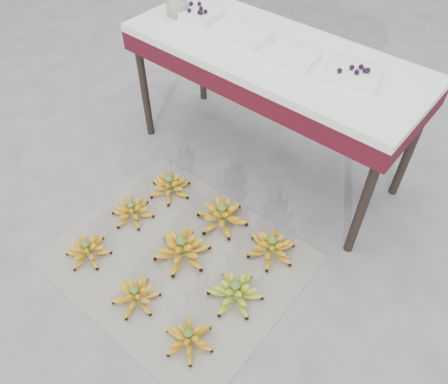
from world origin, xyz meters
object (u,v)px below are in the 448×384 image
Objects in this scene: bunch_front_right at (189,338)px; bunch_mid_right at (235,292)px; bunch_front_left at (88,250)px; bunch_back_right at (271,247)px; tray_left at (248,36)px; tray_right at (292,56)px; bunch_back_center at (222,215)px; glass_jar at (177,1)px; bunch_mid_center at (182,249)px; bunch_mid_left at (132,211)px; bunch_back_left at (170,186)px; vendor_table at (272,64)px; tray_far_left at (197,13)px; newspaper_mat at (178,258)px; bunch_front_center at (136,295)px; tray_far_right at (353,75)px.

bunch_mid_right is (0.02, 0.32, 0.01)m from bunch_front_right.
bunch_back_right reaches higher than bunch_front_left.
tray_right is (0.30, -0.03, 0.00)m from tray_left.
bunch_back_right is (-0.02, 0.34, -0.00)m from bunch_mid_right.
bunch_back_center is 2.06× the size of glass_jar.
bunch_mid_right is 1.67m from glass_jar.
bunch_mid_right is at bearing 20.64° from bunch_mid_center.
bunch_mid_center is 1.17× the size of bunch_mid_right.
bunch_mid_left is at bearing 161.20° from bunch_mid_right.
bunch_back_center is 0.34m from bunch_back_right.
bunch_front_left is at bearing -93.02° from bunch_back_left.
bunch_mid_left is 1.21× the size of tray_left.
bunch_mid_center is 0.38m from bunch_mid_right.
vendor_table is 6.96× the size of tray_left.
newspaper_mat is at bearing -54.74° from tray_far_left.
tray_far_left is at bearing 139.09° from bunch_front_center.
tray_right is at bearing 132.88° from bunch_back_right.
glass_jar is at bearing 100.48° from bunch_mid_left.
tray_right is at bearing 58.82° from bunch_front_left.
tray_far_left reaches higher than tray_left.
bunch_mid_left is at bearing 173.64° from newspaper_mat.
bunch_back_left is at bearing -99.62° from tray_left.
bunch_back_left is 1.10× the size of tray_left.
bunch_front_right is 0.98m from bunch_back_left.
tray_far_right is 1.13m from glass_jar.
bunch_mid_center is at bearing -15.26° from bunch_mid_left.
newspaper_mat is 0.07m from bunch_mid_center.
vendor_table is at bearing 63.83° from bunch_back_left.
bunch_front_right is 0.65m from bunch_back_right.
glass_jar is at bearing 143.85° from bunch_front_center.
vendor_table is at bearing 123.61° from bunch_front_right.
tray_right is at bearing -4.20° from tray_far_left.
bunch_back_left is at bearing -113.59° from vendor_table.
bunch_mid_left is at bearing 81.76° from bunch_front_left.
bunch_back_left is 0.93m from vendor_table.
bunch_mid_right is at bearing 99.57° from bunch_front_right.
bunch_back_center is (0.01, 0.32, -0.00)m from bunch_mid_center.
bunch_back_center is at bearing -119.46° from tray_far_right.
tray_far_left is at bearing 149.76° from bunch_mid_center.
tray_right reaches higher than bunch_mid_left.
tray_left reaches higher than bunch_back_right.
tray_far_right is (0.75, 0.89, 0.77)m from bunch_mid_left.
tray_right is at bearing 52.14° from bunch_back_left.
tray_far_left is 1.01× the size of tray_right.
bunch_front_right is 0.17× the size of vendor_table.
tray_far_left is (-0.67, 0.94, 0.82)m from newspaper_mat.
bunch_mid_right is 1.25× the size of tray_right.
bunch_front_center is 0.89× the size of bunch_mid_right.
bunch_front_center is 1.50m from tray_far_right.
vendor_table is at bearing -179.68° from tray_far_right.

